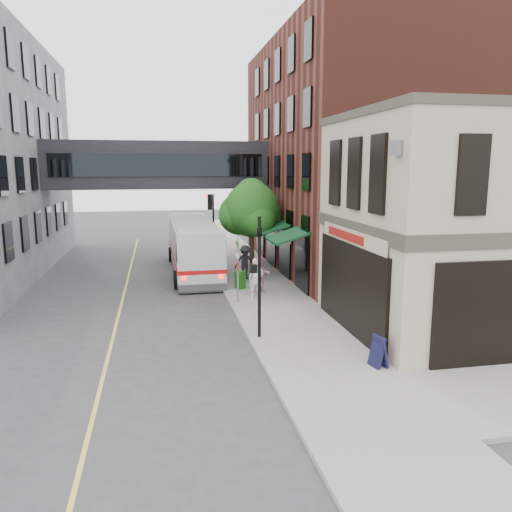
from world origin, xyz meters
name	(u,v)px	position (x,y,z in m)	size (l,w,h in m)	color
ground	(260,361)	(0.00, 0.00, 0.00)	(120.00, 120.00, 0.00)	#38383A
sidewalk_main	(246,272)	(2.00, 14.00, 0.07)	(4.00, 60.00, 0.15)	gray
corner_building	(473,223)	(8.97, 2.00, 4.21)	(10.19, 8.12, 8.45)	tan
brick_building	(366,157)	(9.98, 15.00, 6.99)	(13.76, 18.00, 14.00)	#522319
skyway_bridge	(159,165)	(-3.00, 18.00, 6.50)	(14.00, 3.18, 3.00)	black
traffic_signal_near	(259,262)	(0.37, 2.00, 2.98)	(0.44, 0.22, 4.60)	black
traffic_signal_far	(211,214)	(0.26, 17.00, 3.34)	(0.53, 0.28, 4.50)	black
street_sign_pole	(238,264)	(0.39, 7.00, 1.93)	(0.08, 0.75, 3.00)	gray
street_tree	(251,210)	(2.19, 13.22, 3.91)	(3.80, 3.20, 5.60)	#382619
lane_marking	(124,294)	(-5.00, 10.00, 0.01)	(0.12, 40.00, 0.01)	#D8CC4C
bus	(193,244)	(-1.10, 14.92, 1.72)	(2.85, 11.43, 3.07)	silver
pedestrian_a	(256,279)	(1.35, 7.43, 1.12)	(0.71, 0.47, 1.95)	silver
pedestrian_b	(261,274)	(1.81, 8.54, 1.09)	(0.91, 0.71, 1.88)	#CE859A
pedestrian_c	(245,262)	(1.55, 11.61, 1.12)	(1.25, 0.72, 1.93)	black
newspaper_box	(240,280)	(0.93, 9.52, 0.60)	(0.45, 0.40, 0.90)	#1A5B14
sandwich_board	(379,351)	(3.53, -1.50, 0.66)	(0.36, 0.57, 1.01)	black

